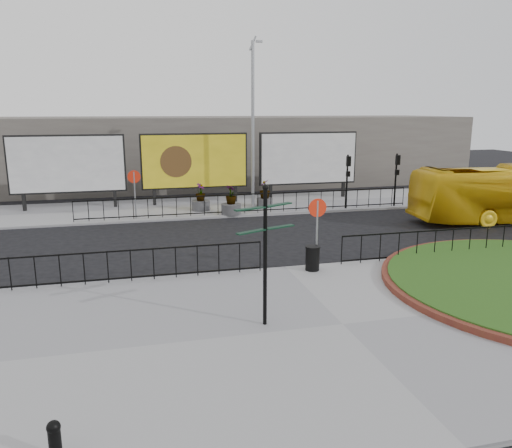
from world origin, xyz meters
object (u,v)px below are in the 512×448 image
object	(u,v)px
fingerpost_sign	(265,242)
planter_b	(231,204)
litter_bin	(312,258)
billboard_mid	(195,161)
bollard	(55,438)
planter_a	(201,201)
planter_c	(265,196)
lamp_post	(253,123)

from	to	relation	value
fingerpost_sign	planter_b	xyz separation A→B (m)	(1.88, 13.90, -1.65)
litter_bin	billboard_mid	bearing A→B (deg)	99.57
bollard	planter_a	bearing A→B (deg)	75.59
fingerpost_sign	bollard	size ratio (longest dim) A/B	5.34
fingerpost_sign	planter_c	size ratio (longest dim) A/B	2.35
planter_b	planter_c	distance (m)	2.79
planter_b	planter_c	size ratio (longest dim) A/B	1.01
bollard	fingerpost_sign	bearing A→B (deg)	42.39
lamp_post	fingerpost_sign	bearing A→B (deg)	-102.61
billboard_mid	planter_c	bearing A→B (deg)	-28.05
planter_a	planter_c	bearing A→B (deg)	2.59
planter_b	planter_c	xyz separation A→B (m)	(2.28, 1.60, 0.07)
bollard	lamp_post	bearing A→B (deg)	67.81
bollard	planter_a	distance (m)	20.11
bollard	planter_b	size ratio (longest dim) A/B	0.44
planter_c	bollard	bearing A→B (deg)	-113.90
planter_c	fingerpost_sign	bearing A→B (deg)	-105.02
bollard	litter_bin	xyz separation A→B (m)	(7.29, 8.05, 0.06)
lamp_post	planter_b	xyz separation A→B (m)	(-1.59, -1.60, -4.16)
billboard_mid	lamp_post	world-z (taller)	lamp_post
bollard	planter_c	bearing A→B (deg)	66.10
billboard_mid	planter_a	bearing A→B (deg)	-90.00
fingerpost_sign	bollard	bearing A→B (deg)	-155.97
lamp_post	planter_b	distance (m)	4.73
litter_bin	planter_b	bearing A→B (deg)	94.97
planter_b	planter_c	world-z (taller)	planter_b
bollard	planter_b	world-z (taller)	planter_b
lamp_post	litter_bin	distance (m)	12.38
litter_bin	planter_a	xyz separation A→B (m)	(-2.29, 11.43, 0.09)
litter_bin	planter_a	world-z (taller)	planter_a
fingerpost_sign	planter_c	world-z (taller)	fingerpost_sign
planter_a	fingerpost_sign	bearing A→B (deg)	-91.72
litter_bin	planter_c	xyz separation A→B (m)	(1.41, 11.60, 0.19)
bollard	planter_b	bearing A→B (deg)	70.41
bollard	planter_a	size ratio (longest dim) A/B	0.46
lamp_post	bollard	size ratio (longest dim) A/B	13.50
planter_a	litter_bin	bearing A→B (deg)	-78.68
fingerpost_sign	litter_bin	distance (m)	5.09
lamp_post	litter_bin	size ratio (longest dim) A/B	10.79
lamp_post	planter_a	distance (m)	5.16
planter_a	planter_b	distance (m)	2.02
fingerpost_sign	planter_a	size ratio (longest dim) A/B	2.45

